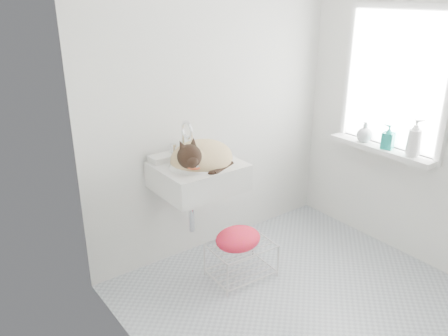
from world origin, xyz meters
TOP-DOWN VIEW (x-y plane):
  - floor at (0.00, 0.00)m, footprint 2.20×2.00m
  - back_wall at (0.00, 1.00)m, footprint 2.20×0.02m
  - right_wall at (1.10, 0.00)m, footprint 0.02×2.00m
  - left_wall at (-1.10, 0.00)m, footprint 0.02×2.00m
  - window_glass at (1.09, 0.20)m, footprint 0.01×0.80m
  - window_frame at (1.07, 0.20)m, footprint 0.04×0.90m
  - windowsill at (1.01, 0.20)m, footprint 0.16×0.88m
  - sink at (-0.34, 0.74)m, footprint 0.58×0.51m
  - faucet at (-0.34, 0.92)m, footprint 0.21×0.15m
  - cat at (-0.33, 0.72)m, footprint 0.51×0.44m
  - wire_rack at (-0.16, 0.46)m, footprint 0.46×0.34m
  - towel at (-0.20, 0.45)m, footprint 0.35×0.25m
  - bottle_a at (1.00, -0.07)m, footprint 0.13×0.13m
  - bottle_b at (1.00, 0.14)m, footprint 0.11×0.11m
  - bottle_c at (1.00, 0.36)m, footprint 0.17×0.17m

SIDE VIEW (x-z plane):
  - floor at x=0.00m, z-range -0.01..0.01m
  - wire_rack at x=-0.16m, z-range 0.02..0.28m
  - towel at x=-0.20m, z-range 0.23..0.37m
  - windowsill at x=1.01m, z-range 0.81..0.85m
  - sink at x=-0.34m, z-range 0.73..0.97m
  - bottle_a at x=1.00m, z-range 0.73..0.97m
  - bottle_b at x=1.00m, z-range 0.76..0.94m
  - bottle_c at x=1.00m, z-range 0.77..0.93m
  - cat at x=-0.33m, z-range 0.74..1.04m
  - faucet at x=-0.34m, z-range 0.88..1.10m
  - back_wall at x=0.00m, z-range 0.00..2.50m
  - right_wall at x=1.10m, z-range 0.00..2.50m
  - left_wall at x=-1.10m, z-range 0.00..2.50m
  - window_glass at x=1.09m, z-range 0.85..1.85m
  - window_frame at x=1.07m, z-range 0.80..1.90m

